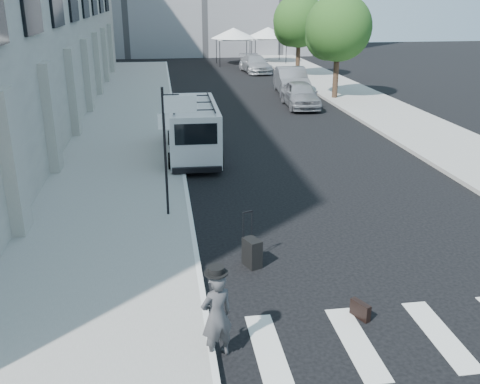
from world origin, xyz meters
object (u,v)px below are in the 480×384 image
object	(u,v)px
briefcase	(360,310)
parked_car_c	(255,64)
businessman	(217,316)
suitcase	(252,252)
parked_car_b	(291,81)
parked_car_a	(300,94)
cargo_van	(193,129)

from	to	relation	value
briefcase	parked_car_c	size ratio (longest dim) A/B	0.09
businessman	parked_car_c	xyz separation A→B (m)	(6.90, 35.59, -0.12)
businessman	suitcase	bearing A→B (deg)	-132.60
parked_car_b	businessman	bearing A→B (deg)	-101.22
businessman	briefcase	distance (m)	3.01
parked_car_a	parked_car_b	distance (m)	4.35
briefcase	suitcase	bearing A→B (deg)	99.75
suitcase	cargo_van	world-z (taller)	cargo_van
briefcase	suitcase	distance (m)	2.93
cargo_van	parked_car_a	size ratio (longest dim) A/B	1.30
businessman	suitcase	size ratio (longest dim) A/B	1.25
businessman	parked_car_b	world-z (taller)	parked_car_b
parked_car_b	cargo_van	bearing A→B (deg)	-113.10
businessman	suitcase	distance (m)	3.37
cargo_van	parked_car_c	distance (m)	24.19
parked_car_a	briefcase	bearing A→B (deg)	-98.16
businessman	briefcase	world-z (taller)	businessman
parked_car_a	parked_car_b	world-z (taller)	parked_car_b
businessman	cargo_van	world-z (taller)	cargo_van
briefcase	parked_car_a	xyz separation A→B (m)	(4.06, 20.33, 0.55)
businessman	parked_car_c	bearing A→B (deg)	-123.64
parked_car_a	suitcase	bearing A→B (deg)	-104.68
cargo_van	briefcase	bearing A→B (deg)	-76.97
briefcase	parked_car_c	bearing A→B (deg)	57.53
businessman	suitcase	world-z (taller)	businessman
cargo_van	parked_car_a	xyz separation A→B (m)	(6.50, 8.79, -0.36)
suitcase	parked_car_b	bearing A→B (deg)	52.37
suitcase	parked_car_a	distance (m)	18.85
suitcase	parked_car_a	bearing A→B (deg)	50.34
businessman	parked_car_b	bearing A→B (deg)	-128.96
briefcase	parked_car_a	distance (m)	20.73
briefcase	cargo_van	bearing A→B (deg)	76.11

